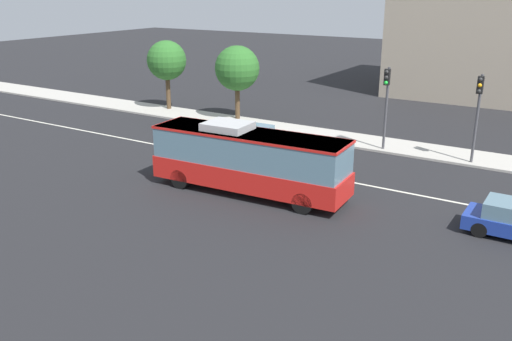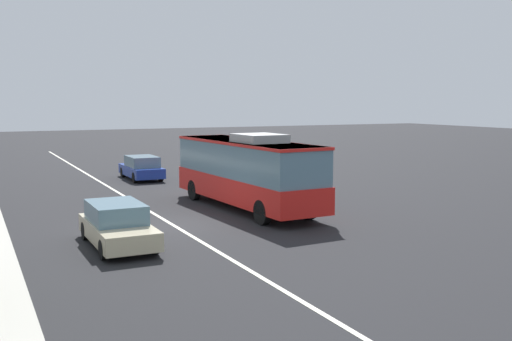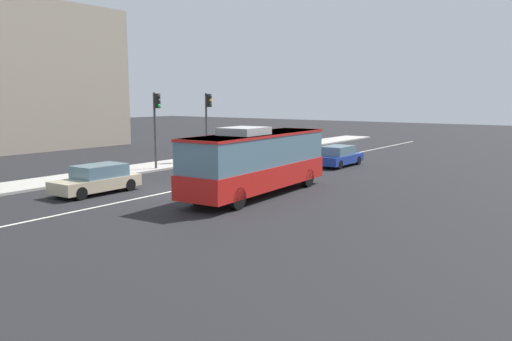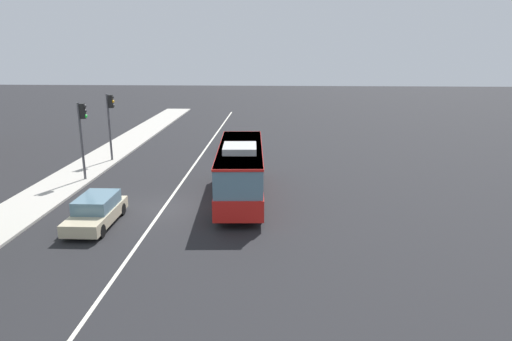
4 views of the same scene
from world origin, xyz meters
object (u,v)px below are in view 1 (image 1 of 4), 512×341
transit_bus (249,158)px  street_tree_kerbside_centre (237,69)px  sedan_beige (249,136)px  street_tree_kerbside_left (167,61)px  traffic_light_near_corner (478,104)px  traffic_light_mid_block (386,95)px

transit_bus → street_tree_kerbside_centre: bearing=122.7°
sedan_beige → street_tree_kerbside_centre: size_ratio=0.80×
transit_bus → street_tree_kerbside_centre: 15.78m
sedan_beige → street_tree_kerbside_left: 13.34m
sedan_beige → street_tree_kerbside_left: bearing=-26.6°
transit_bus → street_tree_kerbside_centre: street_tree_kerbside_centre is taller
traffic_light_near_corner → street_tree_kerbside_left: (-24.41, 2.07, 0.51)m
transit_bus → traffic_light_near_corner: (8.42, 10.55, 1.75)m
traffic_light_near_corner → street_tree_kerbside_left: street_tree_kerbside_left is taller
traffic_light_near_corner → street_tree_kerbside_centre: size_ratio=0.92×
traffic_light_near_corner → traffic_light_mid_block: bearing=-89.8°
street_tree_kerbside_left → traffic_light_mid_block: bearing=-6.4°
street_tree_kerbside_left → traffic_light_near_corner: bearing=-4.9°
street_tree_kerbside_centre → transit_bus: bearing=-54.1°
transit_bus → sedan_beige: bearing=119.5°
traffic_light_mid_block → street_tree_kerbside_centre: size_ratio=0.92×
transit_bus → street_tree_kerbside_centre: size_ratio=1.79×
street_tree_kerbside_left → street_tree_kerbside_centre: (6.83, 0.05, -0.12)m
sedan_beige → street_tree_kerbside_left: (-11.57, 5.74, 3.35)m
traffic_light_near_corner → traffic_light_mid_block: size_ratio=1.00×
sedan_beige → street_tree_kerbside_centre: street_tree_kerbside_centre is taller
sedan_beige → traffic_light_mid_block: traffic_light_mid_block is taller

